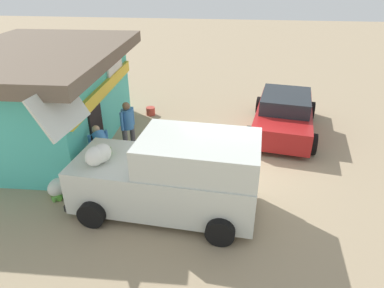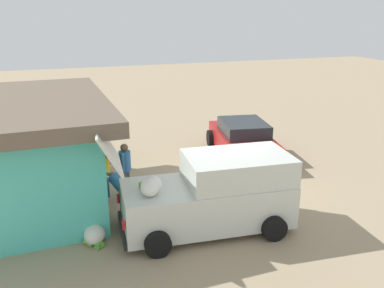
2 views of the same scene
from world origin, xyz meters
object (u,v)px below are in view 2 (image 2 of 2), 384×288
(vendor_standing, at_px, (125,167))
(paint_bucket, at_px, (110,159))
(parked_sedan, at_px, (243,140))
(customer_bending, at_px, (120,189))
(delivery_van, at_px, (213,193))
(unloaded_banana_pile, at_px, (95,235))
(storefront_bar, at_px, (21,151))

(vendor_standing, distance_m, paint_bucket, 3.13)
(parked_sedan, height_order, vendor_standing, vendor_standing)
(customer_bending, bearing_deg, paint_bucket, -4.16)
(vendor_standing, xyz_separation_m, paint_bucket, (3.02, 0.05, -0.80))
(parked_sedan, relative_size, customer_bending, 3.26)
(parked_sedan, bearing_deg, delivery_van, 146.55)
(delivery_van, bearing_deg, paint_bucket, 17.96)
(vendor_standing, distance_m, unloaded_banana_pile, 2.68)
(storefront_bar, height_order, delivery_van, storefront_bar)
(parked_sedan, xyz_separation_m, vendor_standing, (-2.16, 4.84, 0.32))
(parked_sedan, distance_m, unloaded_banana_pile, 7.49)
(storefront_bar, xyz_separation_m, delivery_van, (-3.09, -4.53, -0.63))
(parked_sedan, relative_size, unloaded_banana_pile, 5.64)
(storefront_bar, distance_m, vendor_standing, 2.90)
(vendor_standing, bearing_deg, customer_bending, 163.76)
(unloaded_banana_pile, bearing_deg, paint_bucket, -12.01)
(delivery_van, relative_size, paint_bucket, 14.12)
(storefront_bar, distance_m, delivery_van, 5.52)
(parked_sedan, distance_m, vendor_standing, 5.31)
(storefront_bar, height_order, unloaded_banana_pile, storefront_bar)
(unloaded_banana_pile, height_order, paint_bucket, unloaded_banana_pile)
(delivery_van, distance_m, parked_sedan, 5.61)
(paint_bucket, bearing_deg, vendor_standing, -179.13)
(customer_bending, bearing_deg, vendor_standing, -16.24)
(unloaded_banana_pile, relative_size, paint_bucket, 2.29)
(parked_sedan, relative_size, paint_bucket, 12.91)
(delivery_van, distance_m, paint_bucket, 5.87)
(paint_bucket, bearing_deg, customer_bending, 175.84)
(customer_bending, xyz_separation_m, paint_bucket, (4.24, -0.31, -0.66))
(parked_sedan, height_order, paint_bucket, parked_sedan)
(customer_bending, height_order, paint_bucket, customer_bending)
(vendor_standing, distance_m, customer_bending, 1.27)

